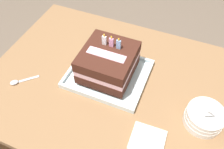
{
  "coord_description": "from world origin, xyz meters",
  "views": [
    {
      "loc": [
        0.21,
        -0.55,
        1.49
      ],
      "look_at": [
        -0.02,
        0.01,
        0.74
      ],
      "focal_mm": 37.1,
      "sensor_mm": 36.0,
      "label": 1
    }
  ],
  "objects_px": {
    "serving_spoon_near_tray": "(17,82)",
    "bowl_stack": "(204,117)",
    "napkin_pile": "(147,140)",
    "birthday_cake": "(108,62)",
    "foil_tray": "(108,74)"
  },
  "relations": [
    {
      "from": "serving_spoon_near_tray",
      "to": "bowl_stack",
      "type": "bearing_deg",
      "value": 8.52
    },
    {
      "from": "bowl_stack",
      "to": "napkin_pile",
      "type": "height_order",
      "value": "bowl_stack"
    },
    {
      "from": "bowl_stack",
      "to": "napkin_pile",
      "type": "xyz_separation_m",
      "value": [
        -0.16,
        -0.15,
        -0.03
      ]
    },
    {
      "from": "serving_spoon_near_tray",
      "to": "napkin_pile",
      "type": "xyz_separation_m",
      "value": [
        0.58,
        -0.04,
        0.0
      ]
    },
    {
      "from": "bowl_stack",
      "to": "serving_spoon_near_tray",
      "type": "bearing_deg",
      "value": -171.48
    },
    {
      "from": "napkin_pile",
      "to": "serving_spoon_near_tray",
      "type": "bearing_deg",
      "value": 176.26
    },
    {
      "from": "bowl_stack",
      "to": "serving_spoon_near_tray",
      "type": "relative_size",
      "value": 1.42
    },
    {
      "from": "birthday_cake",
      "to": "napkin_pile",
      "type": "relative_size",
      "value": 1.76
    },
    {
      "from": "birthday_cake",
      "to": "serving_spoon_near_tray",
      "type": "distance_m",
      "value": 0.39
    },
    {
      "from": "bowl_stack",
      "to": "serving_spoon_near_tray",
      "type": "xyz_separation_m",
      "value": [
        -0.74,
        -0.11,
        -0.03
      ]
    },
    {
      "from": "serving_spoon_near_tray",
      "to": "napkin_pile",
      "type": "relative_size",
      "value": 0.81
    },
    {
      "from": "birthday_cake",
      "to": "napkin_pile",
      "type": "xyz_separation_m",
      "value": [
        0.24,
        -0.22,
        -0.08
      ]
    },
    {
      "from": "foil_tray",
      "to": "birthday_cake",
      "type": "distance_m",
      "value": 0.08
    },
    {
      "from": "birthday_cake",
      "to": "serving_spoon_near_tray",
      "type": "relative_size",
      "value": 2.17
    },
    {
      "from": "foil_tray",
      "to": "bowl_stack",
      "type": "xyz_separation_m",
      "value": [
        0.41,
        -0.07,
        0.03
      ]
    }
  ]
}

